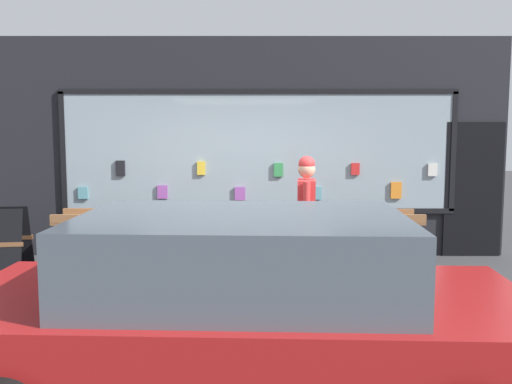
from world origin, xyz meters
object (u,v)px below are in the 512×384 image
at_px(small_dog, 263,268).
at_px(person_browsing, 304,211).
at_px(display_table_right, 337,226).
at_px(sandwich_board_sign, 4,241).
at_px(parked_car, 240,308).
at_px(display_table_left, 137,225).

bearing_deg(small_dog, person_browsing, -50.24).
bearing_deg(display_table_right, person_browsing, -131.46).
xyz_separation_m(display_table_right, sandwich_board_sign, (-4.53, -0.00, -0.21)).
height_order(display_table_right, small_dog, display_table_right).
relative_size(display_table_right, parked_car, 0.54).
xyz_separation_m(display_table_right, small_dog, (-1.02, -0.67, -0.42)).
height_order(person_browsing, small_dog, person_browsing).
bearing_deg(display_table_right, small_dog, -146.45).
distance_m(display_table_left, display_table_right, 2.72).
bearing_deg(parked_car, small_dog, 88.50).
distance_m(display_table_left, sandwich_board_sign, 1.82).
relative_size(display_table_left, display_table_right, 1.00).
height_order(display_table_right, parked_car, parked_car).
distance_m(display_table_right, person_browsing, 0.80).
bearing_deg(sandwich_board_sign, parked_car, -56.09).
distance_m(sandwich_board_sign, parked_car, 4.97).
bearing_deg(person_browsing, sandwich_board_sign, 86.80).
distance_m(display_table_left, small_dog, 1.88).
height_order(display_table_left, display_table_right, display_table_left).
bearing_deg(person_browsing, display_table_right, -36.76).
xyz_separation_m(sandwich_board_sign, parked_car, (3.30, -3.71, 0.26)).
xyz_separation_m(small_dog, sandwich_board_sign, (-3.51, 0.67, 0.21)).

